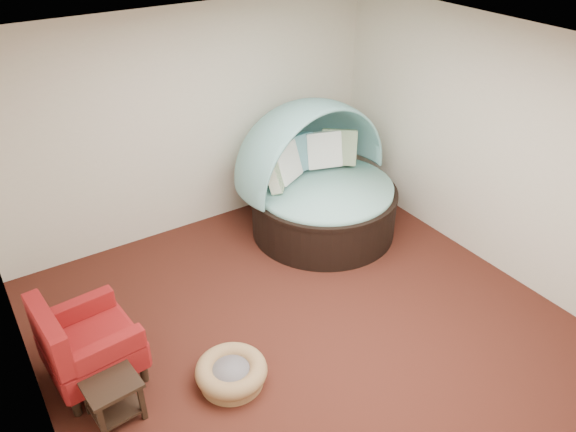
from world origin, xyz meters
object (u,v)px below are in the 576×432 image
canopy_daybed (319,174)px  side_table (112,393)px  red_armchair (85,344)px  pet_basket (231,373)px

canopy_daybed → side_table: bearing=-159.8°
canopy_daybed → side_table: 3.61m
canopy_daybed → red_armchair: 3.45m
side_table → red_armchair: bearing=95.7°
pet_basket → red_armchair: size_ratio=0.76×
canopy_daybed → red_armchair: size_ratio=2.27×
pet_basket → red_armchair: red_armchair is taller
red_armchair → canopy_daybed: bearing=12.1°
red_armchair → side_table: bearing=-89.2°
canopy_daybed → red_armchair: bearing=-168.2°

